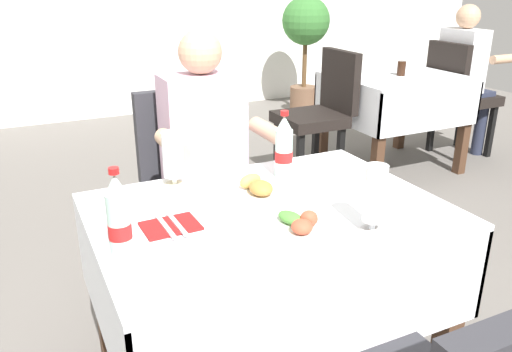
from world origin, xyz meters
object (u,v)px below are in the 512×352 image
Objects in this scene: chair_far_diner_seat at (192,182)px; potted_plant_corner at (306,34)px; plate_near_camera at (296,227)px; beer_glass_left at (173,157)px; background_patron at (465,73)px; background_chair_left at (320,109)px; background_dining_table at (394,99)px; seated_diner_far at (208,156)px; napkin_cutlery_set at (170,226)px; cola_bottle_secondary at (119,220)px; background_chair_right at (458,92)px; cola_bottle_primary at (284,149)px; background_table_tumbler at (401,68)px; plate_far_diner at (254,188)px; beer_glass_middle at (375,198)px; main_dining_table at (269,255)px.

chair_far_diner_seat is 3.69m from potted_plant_corner.
beer_glass_left is at bearing 112.47° from plate_near_camera.
background_patron is at bearing 19.23° from chair_far_diner_seat.
background_chair_left is at bearing -180.00° from background_patron.
plate_near_camera is at bearing -135.98° from background_dining_table.
background_patron is 0.99× the size of potted_plant_corner.
seated_diner_far reaches higher than napkin_cutlery_set.
seated_diner_far is at bearing -127.48° from potted_plant_corner.
background_chair_right is at bearing 30.47° from cola_bottle_secondary.
chair_far_diner_seat and background_chair_left have the same top height.
cola_bottle_primary is 2.95m from background_chair_right.
background_chair_right is at bearing 2.80° from background_table_tumbler.
seated_diner_far reaches higher than cola_bottle_secondary.
beer_glass_left is (-0.27, -0.36, 0.15)m from seated_diner_far.
background_table_tumbler is at bearing 39.09° from cola_bottle_primary.
background_chair_right is (2.51, 1.53, -0.31)m from cola_bottle_primary.
beer_glass_left is 1.05× the size of napkin_cutlery_set.
background_table_tumbler is at bearing 38.30° from plate_far_diner.
seated_diner_far is 1.00m from beer_glass_middle.
chair_far_diner_seat is at bearing 89.73° from plate_near_camera.
seated_diner_far reaches higher than cola_bottle_primary.
seated_diner_far is (0.05, 0.70, 0.13)m from main_dining_table.
potted_plant_corner is (2.31, 3.52, 0.10)m from plate_far_diner.
seated_diner_far is 5.99× the size of beer_glass_middle.
cola_bottle_primary reaches higher than chair_far_diner_seat.
cola_bottle_secondary is at bearing -143.35° from napkin_cutlery_set.
background_chair_left is 0.77× the size of background_patron.
background_patron reaches higher than beer_glass_middle.
main_dining_table is 0.71m from seated_diner_far.
plate_near_camera is at bearing -113.88° from cola_bottle_primary.
plate_near_camera and plate_far_diner have the same top height.
background_table_tumbler is at bearing 36.15° from cola_bottle_secondary.
chair_far_diner_seat is 1.03× the size of background_dining_table.
beer_glass_middle reaches higher than background_table_tumbler.
main_dining_table is at bearing -127.00° from background_chair_left.
main_dining_table is at bearing -93.64° from plate_far_diner.
cola_bottle_secondary is (-0.29, -0.45, 0.01)m from beer_glass_left.
cola_bottle_primary is at bearing -148.65° from background_chair_right.
beer_glass_left is at bearing 124.71° from beer_glass_middle.
cola_bottle_secondary is 4.72m from potted_plant_corner.
cola_bottle_primary reaches higher than plate_near_camera.
beer_glass_middle is at bearing -53.58° from main_dining_table.
plate_far_diner is 0.25× the size of background_chair_right.
plate_far_diner reaches higher than background_dining_table.
plate_far_diner is 2.24× the size of background_table_tumbler.
seated_diner_far is (0.05, -0.11, 0.16)m from chair_far_diner_seat.
background_chair_left is at bearing 46.52° from napkin_cutlery_set.
background_chair_right is at bearing -79.06° from potted_plant_corner.
background_patron reaches higher than napkin_cutlery_set.
potted_plant_corner is at bearing 102.36° from background_patron.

